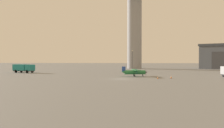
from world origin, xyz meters
name	(u,v)px	position (x,y,z in m)	size (l,w,h in m)	color
ground_plane	(121,79)	(0.00, 0.00, 0.00)	(400.00, 400.00, 0.00)	slate
control_tower	(135,15)	(1.88, 65.07, 23.88)	(13.14, 13.14, 42.05)	gray
airplane_green	(135,72)	(2.87, 9.72, 1.18)	(6.75, 8.63, 2.54)	#287A42
truck_box_teal	(24,68)	(-32.59, 24.77, 1.56)	(7.59, 4.98, 2.66)	#38383D
light_post_east	(132,58)	(1.22, 52.98, 4.74)	(0.44, 0.44, 7.87)	#38383D
traffic_cone_near_left	(158,78)	(8.22, 1.46, 0.27)	(0.36, 0.36, 0.56)	black
traffic_cone_near_right	(171,77)	(11.36, 2.97, 0.34)	(0.36, 0.36, 0.70)	black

